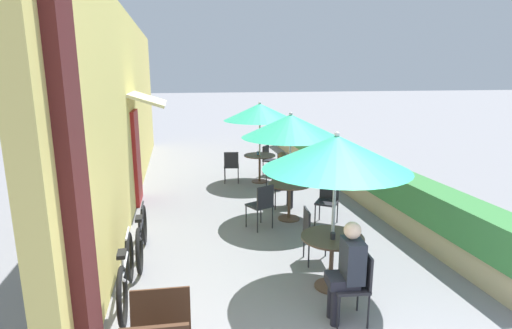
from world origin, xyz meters
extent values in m
cube|color=#E0CC6B|center=(-2.55, 6.88, 2.10)|extent=(0.24, 13.76, 4.20)
cube|color=#4C1919|center=(-2.37, 0.60, 2.10)|extent=(0.12, 0.56, 4.20)
cube|color=maroon|center=(-2.39, 6.19, 1.05)|extent=(0.08, 0.96, 2.10)
cube|color=beige|center=(-2.08, 6.19, 2.35)|extent=(0.78, 1.80, 0.30)
cube|color=tan|center=(2.75, 6.78, 0.23)|extent=(0.44, 12.76, 0.45)
cube|color=#387A3D|center=(2.75, 6.78, 0.73)|extent=(0.60, 12.12, 0.56)
cylinder|color=brown|center=(0.52, 1.73, 0.01)|extent=(0.44, 0.44, 0.02)
cylinder|color=brown|center=(0.52, 1.73, 0.37)|extent=(0.06, 0.06, 0.73)
cylinder|color=brown|center=(0.52, 1.73, 0.74)|extent=(0.85, 0.85, 0.02)
cylinder|color=#B7B7BC|center=(0.52, 1.73, 1.04)|extent=(0.04, 0.04, 2.08)
cone|color=#2DAD84|center=(0.52, 1.73, 1.91)|extent=(1.92, 1.92, 0.45)
sphere|color=#B7B7BC|center=(0.52, 1.73, 2.14)|extent=(0.07, 0.07, 0.07)
cube|color=#232328|center=(0.44, 0.97, 0.45)|extent=(0.44, 0.44, 0.04)
cube|color=#232328|center=(0.62, 0.95, 0.66)|extent=(0.07, 0.38, 0.42)
cylinder|color=#232328|center=(0.28, 1.17, 0.23)|extent=(0.02, 0.02, 0.45)
cylinder|color=#232328|center=(0.24, 0.81, 0.23)|extent=(0.02, 0.02, 0.45)
cylinder|color=#232328|center=(0.64, 1.13, 0.23)|extent=(0.02, 0.02, 0.45)
cylinder|color=#232328|center=(0.60, 0.77, 0.23)|extent=(0.02, 0.02, 0.45)
cylinder|color=#23232D|center=(0.27, 1.07, 0.24)|extent=(0.11, 0.11, 0.47)
cylinder|color=#23232D|center=(0.25, 0.91, 0.24)|extent=(0.11, 0.11, 0.47)
cube|color=#23232D|center=(0.35, 0.98, 0.53)|extent=(0.39, 0.34, 0.12)
cube|color=#282D38|center=(0.46, 0.96, 0.78)|extent=(0.26, 0.36, 0.50)
sphere|color=beige|center=(0.44, 0.97, 1.15)|extent=(0.20, 0.20, 0.20)
cube|color=#232328|center=(0.60, 2.49, 0.45)|extent=(0.44, 0.44, 0.04)
cube|color=#232328|center=(0.42, 2.51, 0.66)|extent=(0.07, 0.38, 0.42)
cylinder|color=#232328|center=(0.76, 2.29, 0.23)|extent=(0.02, 0.02, 0.45)
cylinder|color=#232328|center=(0.80, 2.65, 0.23)|extent=(0.02, 0.02, 0.45)
cylinder|color=#232328|center=(0.41, 2.33, 0.23)|extent=(0.02, 0.02, 0.45)
cylinder|color=#232328|center=(0.44, 2.69, 0.23)|extent=(0.02, 0.02, 0.45)
cylinder|color=#232328|center=(0.49, 1.65, 0.79)|extent=(0.07, 0.07, 0.09)
cylinder|color=brown|center=(0.69, 4.40, 0.01)|extent=(0.44, 0.44, 0.02)
cylinder|color=brown|center=(0.69, 4.40, 0.37)|extent=(0.06, 0.06, 0.73)
cylinder|color=brown|center=(0.69, 4.40, 0.74)|extent=(0.85, 0.85, 0.02)
cylinder|color=#B7B7BC|center=(0.69, 4.40, 1.04)|extent=(0.04, 0.04, 2.08)
cone|color=#2DAD84|center=(0.69, 4.40, 1.91)|extent=(1.92, 1.92, 0.45)
sphere|color=#B7B7BC|center=(0.69, 4.40, 2.14)|extent=(0.07, 0.07, 0.07)
cube|color=#232328|center=(0.74, 5.16, 0.45)|extent=(0.43, 0.43, 0.04)
cube|color=#232328|center=(0.55, 5.18, 0.66)|extent=(0.06, 0.38, 0.42)
cylinder|color=#232328|center=(0.91, 4.97, 0.23)|extent=(0.02, 0.02, 0.45)
cylinder|color=#232328|center=(0.93, 5.33, 0.23)|extent=(0.02, 0.02, 0.45)
cylinder|color=#232328|center=(0.55, 5.00, 0.23)|extent=(0.02, 0.02, 0.45)
cylinder|color=#232328|center=(0.57, 5.36, 0.23)|extent=(0.02, 0.02, 0.45)
cylinder|color=#23232D|center=(0.91, 5.07, 0.24)|extent=(0.11, 0.11, 0.47)
cylinder|color=#23232D|center=(0.92, 5.23, 0.24)|extent=(0.11, 0.11, 0.47)
cube|color=#23232D|center=(0.83, 5.16, 0.53)|extent=(0.38, 0.32, 0.12)
cube|color=white|center=(0.72, 5.17, 0.78)|extent=(0.24, 0.35, 0.50)
sphere|color=brown|center=(0.74, 5.16, 1.15)|extent=(0.20, 0.20, 0.20)
cube|color=#232328|center=(0.00, 4.06, 0.45)|extent=(0.54, 0.54, 0.04)
cube|color=#232328|center=(0.08, 3.90, 0.66)|extent=(0.35, 0.19, 0.42)
cylinder|color=#232328|center=(0.08, 4.30, 0.23)|extent=(0.02, 0.02, 0.45)
cylinder|color=#232328|center=(-0.24, 4.15, 0.23)|extent=(0.02, 0.02, 0.45)
cylinder|color=#232328|center=(0.24, 3.98, 0.23)|extent=(0.02, 0.02, 0.45)
cylinder|color=#232328|center=(-0.08, 3.82, 0.23)|extent=(0.02, 0.02, 0.45)
cube|color=#232328|center=(1.32, 3.97, 0.45)|extent=(0.56, 0.56, 0.04)
cube|color=#232328|center=(1.43, 4.13, 0.66)|extent=(0.33, 0.24, 0.42)
cylinder|color=#232328|center=(1.07, 3.92, 0.23)|extent=(0.02, 0.02, 0.45)
cylinder|color=#232328|center=(1.37, 3.72, 0.23)|extent=(0.02, 0.02, 0.45)
cylinder|color=#232328|center=(1.27, 4.22, 0.23)|extent=(0.02, 0.02, 0.45)
cylinder|color=#232328|center=(1.57, 4.02, 0.23)|extent=(0.02, 0.02, 0.45)
cylinder|color=white|center=(0.82, 4.44, 0.79)|extent=(0.07, 0.07, 0.09)
cylinder|color=brown|center=(0.69, 7.32, 0.01)|extent=(0.44, 0.44, 0.02)
cylinder|color=brown|center=(0.69, 7.32, 0.37)|extent=(0.06, 0.06, 0.73)
cylinder|color=brown|center=(0.69, 7.32, 0.74)|extent=(0.85, 0.85, 0.02)
cylinder|color=#B7B7BC|center=(0.69, 7.32, 1.04)|extent=(0.04, 0.04, 2.08)
cone|color=#2DAD84|center=(0.69, 7.32, 1.91)|extent=(1.92, 1.92, 0.45)
sphere|color=#B7B7BC|center=(0.69, 7.32, 2.14)|extent=(0.07, 0.07, 0.07)
cube|color=#232328|center=(0.97, 6.61, 0.45)|extent=(0.52, 0.52, 0.04)
cube|color=#232328|center=(1.15, 6.68, 0.66)|extent=(0.17, 0.36, 0.42)
cylinder|color=#232328|center=(0.74, 6.71, 0.23)|extent=(0.02, 0.02, 0.45)
cylinder|color=#232328|center=(0.87, 6.38, 0.23)|extent=(0.02, 0.02, 0.45)
cylinder|color=#232328|center=(1.07, 6.85, 0.23)|extent=(0.02, 0.02, 0.45)
cylinder|color=#232328|center=(1.21, 6.51, 0.23)|extent=(0.02, 0.02, 0.45)
cube|color=#232328|center=(1.16, 7.93, 0.45)|extent=(0.56, 0.56, 0.04)
cube|color=#232328|center=(1.02, 8.04, 0.66)|extent=(0.26, 0.32, 0.42)
cylinder|color=#232328|center=(1.19, 7.67, 0.23)|extent=(0.02, 0.02, 0.45)
cylinder|color=#232328|center=(1.42, 7.96, 0.23)|extent=(0.02, 0.02, 0.45)
cylinder|color=#232328|center=(0.91, 7.90, 0.23)|extent=(0.02, 0.02, 0.45)
cylinder|color=#232328|center=(1.13, 8.18, 0.23)|extent=(0.02, 0.02, 0.45)
cube|color=#232328|center=(-0.07, 7.43, 0.45)|extent=(0.45, 0.45, 0.04)
cube|color=#232328|center=(-0.09, 7.25, 0.66)|extent=(0.38, 0.08, 0.42)
cylinder|color=#232328|center=(0.14, 7.59, 0.23)|extent=(0.02, 0.02, 0.45)
cylinder|color=#232328|center=(-0.22, 7.64, 0.23)|extent=(0.02, 0.02, 0.45)
cylinder|color=#232328|center=(0.08, 7.23, 0.23)|extent=(0.02, 0.02, 0.45)
cylinder|color=#232328|center=(-0.27, 7.28, 0.23)|extent=(0.02, 0.02, 0.45)
cylinder|color=teal|center=(0.65, 7.37, 0.79)|extent=(0.07, 0.07, 0.09)
torus|color=black|center=(-2.22, 2.47, 0.36)|extent=(0.08, 0.71, 0.71)
torus|color=black|center=(-2.18, 1.41, 0.36)|extent=(0.08, 0.71, 0.71)
cylinder|color=silver|center=(-2.20, 1.94, 0.55)|extent=(0.06, 0.83, 0.04)
cylinder|color=silver|center=(-2.19, 1.76, 0.37)|extent=(0.06, 0.61, 0.40)
cylinder|color=silver|center=(-2.19, 1.65, 0.66)|extent=(0.04, 0.04, 0.25)
cube|color=black|center=(-2.19, 1.65, 0.78)|extent=(0.11, 0.22, 0.05)
cylinder|color=silver|center=(-2.21, 2.43, 0.73)|extent=(0.04, 0.46, 0.03)
torus|color=black|center=(-2.11, 3.75, 0.34)|extent=(0.07, 0.69, 0.69)
torus|color=black|center=(-2.10, 2.69, 0.34)|extent=(0.07, 0.69, 0.69)
cylinder|color=black|center=(-2.10, 3.22, 0.53)|extent=(0.05, 0.83, 0.04)
cylinder|color=black|center=(-2.10, 3.04, 0.36)|extent=(0.05, 0.61, 0.40)
cylinder|color=black|center=(-2.10, 2.93, 0.64)|extent=(0.04, 0.04, 0.24)
cube|color=black|center=(-2.10, 2.93, 0.76)|extent=(0.10, 0.22, 0.05)
cylinder|color=black|center=(-2.11, 3.71, 0.70)|extent=(0.04, 0.46, 0.03)
camera|label=1|loc=(-1.48, -3.00, 2.89)|focal=28.00mm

